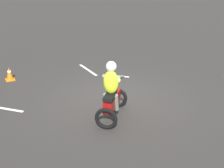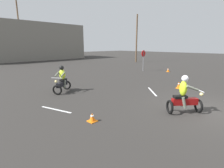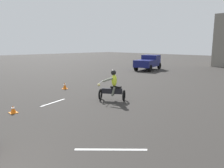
{
  "view_description": "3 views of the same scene",
  "coord_description": "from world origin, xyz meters",
  "px_view_note": "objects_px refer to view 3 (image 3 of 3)",
  "views": [
    {
      "loc": [
        -7.98,
        3.95,
        4.17
      ],
      "look_at": [
        -1.09,
        0.63,
        1.0
      ],
      "focal_mm": 50.0,
      "sensor_mm": 36.0,
      "label": 1
    },
    {
      "loc": [
        -8.33,
        -2.17,
        2.88
      ],
      "look_at": [
        -2.06,
        4.05,
        0.9
      ],
      "focal_mm": 28.0,
      "sensor_mm": 36.0,
      "label": 2
    },
    {
      "loc": [
        5.29,
        -0.48,
        2.99
      ],
      "look_at": [
        -3.02,
        7.47,
        0.9
      ],
      "focal_mm": 35.0,
      "sensor_mm": 36.0,
      "label": 3
    }
  ],
  "objects_px": {
    "pickup_truck": "(148,62)",
    "traffic_cone_mid_left": "(65,86)",
    "traffic_cone_near_right": "(13,109)",
    "motorcycle_rider_background": "(113,87)"
  },
  "relations": [
    {
      "from": "pickup_truck",
      "to": "traffic_cone_mid_left",
      "type": "relative_size",
      "value": 10.27
    },
    {
      "from": "pickup_truck",
      "to": "traffic_cone_mid_left",
      "type": "xyz_separation_m",
      "value": [
        3.05,
        -13.33,
        -0.72
      ]
    },
    {
      "from": "traffic_cone_near_right",
      "to": "traffic_cone_mid_left",
      "type": "relative_size",
      "value": 0.78
    },
    {
      "from": "pickup_truck",
      "to": "traffic_cone_mid_left",
      "type": "height_order",
      "value": "pickup_truck"
    },
    {
      "from": "motorcycle_rider_background",
      "to": "traffic_cone_mid_left",
      "type": "relative_size",
      "value": 3.8
    },
    {
      "from": "pickup_truck",
      "to": "traffic_cone_mid_left",
      "type": "bearing_deg",
      "value": -92.31
    },
    {
      "from": "motorcycle_rider_background",
      "to": "traffic_cone_near_right",
      "type": "distance_m",
      "value": 4.97
    },
    {
      "from": "pickup_truck",
      "to": "traffic_cone_mid_left",
      "type": "distance_m",
      "value": 13.69
    },
    {
      "from": "traffic_cone_near_right",
      "to": "motorcycle_rider_background",
      "type": "bearing_deg",
      "value": 73.09
    },
    {
      "from": "traffic_cone_near_right",
      "to": "traffic_cone_mid_left",
      "type": "xyz_separation_m",
      "value": [
        -3.03,
        4.49,
        0.05
      ]
    }
  ]
}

